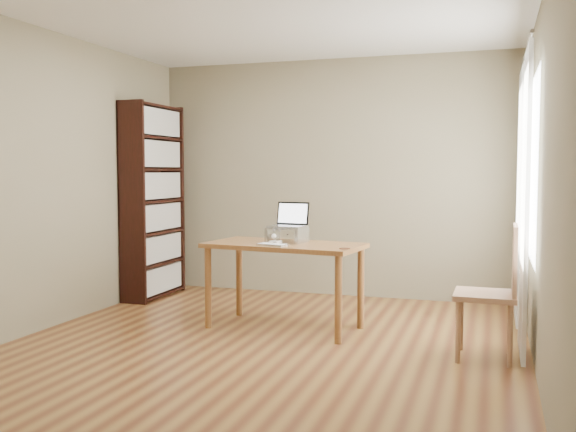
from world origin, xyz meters
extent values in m
cube|color=#5A2D17|center=(0.00, 0.00, -0.01)|extent=(4.00, 4.50, 0.02)
cube|color=silver|center=(0.00, 0.00, 2.61)|extent=(4.00, 4.50, 0.02)
cube|color=#7D7454|center=(0.00, 2.26, 1.30)|extent=(4.00, 0.02, 2.60)
cube|color=#7D7454|center=(0.00, -2.26, 1.30)|extent=(4.00, 0.02, 2.60)
cube|color=#7D7454|center=(-2.01, 0.00, 1.30)|extent=(0.02, 4.50, 2.60)
cube|color=#7D7454|center=(2.01, 0.00, 1.30)|extent=(0.02, 4.50, 2.60)
cube|color=white|center=(1.98, 0.80, 1.40)|extent=(0.01, 1.80, 1.40)
cube|color=black|center=(-1.84, 1.12, 1.05)|extent=(0.30, 0.04, 2.10)
cube|color=black|center=(-1.84, 1.98, 1.05)|extent=(0.30, 0.04, 2.10)
cube|color=black|center=(-1.98, 1.55, 1.05)|extent=(0.02, 0.90, 2.10)
cube|color=black|center=(-1.84, 1.55, 0.03)|extent=(0.30, 0.84, 0.02)
cube|color=black|center=(-1.81, 1.55, 0.20)|extent=(0.20, 0.78, 0.28)
cube|color=black|center=(-1.84, 1.55, 0.37)|extent=(0.30, 0.84, 0.03)
cube|color=black|center=(-1.81, 1.55, 0.54)|extent=(0.20, 0.78, 0.28)
cube|color=black|center=(-1.84, 1.55, 0.71)|extent=(0.30, 0.84, 0.02)
cube|color=black|center=(-1.81, 1.55, 0.88)|extent=(0.20, 0.78, 0.28)
cube|color=black|center=(-1.84, 1.55, 1.05)|extent=(0.30, 0.84, 0.02)
cube|color=black|center=(-1.81, 1.55, 1.22)|extent=(0.20, 0.78, 0.28)
cube|color=black|center=(-1.84, 1.55, 1.39)|extent=(0.30, 0.84, 0.02)
cube|color=black|center=(-1.81, 1.55, 1.56)|extent=(0.20, 0.78, 0.28)
cube|color=black|center=(-1.84, 1.55, 1.73)|extent=(0.30, 0.84, 0.02)
cube|color=black|center=(-1.81, 1.55, 1.90)|extent=(0.20, 0.78, 0.28)
cube|color=black|center=(-1.84, 1.55, 2.07)|extent=(0.30, 0.84, 0.03)
cube|color=white|center=(1.92, 0.25, 1.15)|extent=(0.03, 0.70, 2.20)
cube|color=white|center=(1.92, 1.35, 1.15)|extent=(0.03, 0.70, 2.20)
cylinder|color=silver|center=(1.92, 0.80, 2.28)|extent=(0.03, 1.90, 0.03)
cube|color=brown|center=(-0.03, 0.62, 0.73)|extent=(1.41, 0.84, 0.04)
cylinder|color=brown|center=(-0.63, 0.90, 0.35)|extent=(0.06, 0.06, 0.71)
cylinder|color=brown|center=(0.58, 0.90, 0.35)|extent=(0.06, 0.06, 0.71)
cylinder|color=brown|center=(-0.63, 0.35, 0.35)|extent=(0.06, 0.06, 0.71)
cylinder|color=brown|center=(0.58, 0.35, 0.35)|extent=(0.06, 0.06, 0.71)
cube|color=silver|center=(-0.17, 0.70, 0.81)|extent=(0.03, 0.25, 0.12)
cube|color=silver|center=(0.12, 0.70, 0.81)|extent=(0.03, 0.25, 0.12)
cube|color=silver|center=(-0.03, 0.70, 0.88)|extent=(0.32, 0.25, 0.01)
cube|color=silver|center=(-0.03, 0.70, 0.89)|extent=(0.33, 0.25, 0.02)
cube|color=black|center=(-0.03, 0.83, 1.00)|extent=(0.31, 0.08, 0.20)
cube|color=white|center=(-0.03, 0.82, 1.00)|extent=(0.28, 0.07, 0.17)
cube|color=silver|center=(-0.06, 0.40, 0.76)|extent=(0.27, 0.17, 0.02)
cube|color=white|center=(-0.06, 0.40, 0.77)|extent=(0.25, 0.15, 0.00)
cylinder|color=#58341E|center=(0.57, 0.38, 0.75)|extent=(0.09, 0.09, 0.01)
ellipsoid|color=#494039|center=(-0.04, 0.73, 0.81)|extent=(0.17, 0.38, 0.13)
ellipsoid|color=#494039|center=(-0.04, 0.84, 0.81)|extent=(0.15, 0.16, 0.12)
ellipsoid|color=#494039|center=(-0.04, 0.54, 0.83)|extent=(0.10, 0.09, 0.09)
ellipsoid|color=white|center=(-0.04, 0.58, 0.80)|extent=(0.09, 0.09, 0.08)
sphere|color=white|center=(-0.04, 0.51, 0.82)|extent=(0.04, 0.04, 0.04)
cone|color=#494039|center=(-0.07, 0.55, 0.88)|extent=(0.03, 0.04, 0.04)
cone|color=#494039|center=(-0.01, 0.55, 0.88)|extent=(0.03, 0.04, 0.04)
cylinder|color=white|center=(-0.07, 0.53, 0.76)|extent=(0.03, 0.09, 0.03)
cylinder|color=white|center=(-0.01, 0.53, 0.76)|extent=(0.03, 0.09, 0.03)
cylinder|color=#494039|center=(0.05, 0.86, 0.77)|extent=(0.13, 0.20, 0.03)
cube|color=#9E7456|center=(1.66, 0.21, 0.47)|extent=(0.44, 0.44, 0.04)
cylinder|color=#9E7456|center=(1.48, 0.03, 0.23)|extent=(0.04, 0.04, 0.47)
cylinder|color=#9E7456|center=(1.84, 0.03, 0.23)|extent=(0.04, 0.04, 0.47)
cylinder|color=#9E7456|center=(1.48, 0.39, 0.23)|extent=(0.04, 0.04, 0.47)
cylinder|color=#9E7456|center=(1.84, 0.39, 0.23)|extent=(0.04, 0.04, 0.47)
cube|color=#9E7456|center=(1.86, 0.21, 0.73)|extent=(0.04, 0.42, 0.52)
camera|label=1|loc=(1.71, -4.64, 1.38)|focal=40.00mm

